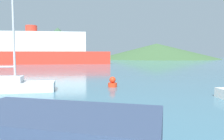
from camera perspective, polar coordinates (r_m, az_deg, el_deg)
name	(u,v)px	position (r m, az deg, el deg)	size (l,w,h in m)	color
sailboat_middle	(8,83)	(13.62, -25.47, -3.03)	(5.22, 2.21, 11.45)	silver
ferry_distant	(32,50)	(50.71, -20.18, 4.89)	(33.82, 11.95, 8.21)	red
buoy_marker	(113,83)	(14.08, 0.14, -3.33)	(0.58, 0.58, 0.67)	red
hill_west	(58,43)	(104.10, -13.95, 6.87)	(30.72, 30.72, 14.11)	#38563D
hill_central	(157,51)	(95.20, 11.55, 4.85)	(50.80, 50.80, 6.45)	#3D6038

